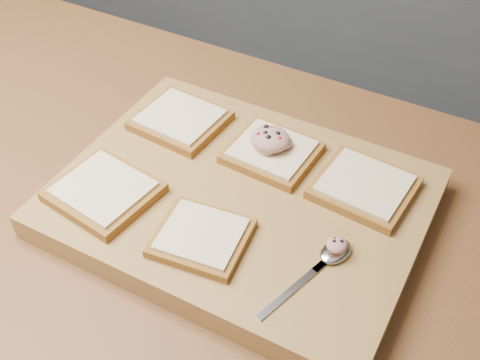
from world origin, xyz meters
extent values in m
cube|color=slate|center=(0.00, 0.00, 0.42)|extent=(1.90, 0.75, 0.84)
cube|color=brown|center=(0.00, 0.00, 0.87)|extent=(2.00, 0.80, 0.06)
cube|color=slate|center=(0.00, 1.43, 0.45)|extent=(3.60, 0.60, 0.90)
cube|color=#B18B4C|center=(0.17, 0.03, 0.92)|extent=(0.49, 0.37, 0.04)
cube|color=olive|center=(0.02, 0.12, 0.95)|extent=(0.14, 0.13, 0.01)
cube|color=beige|center=(0.02, 0.12, 0.96)|extent=(0.12, 0.11, 0.00)
cube|color=olive|center=(0.18, 0.12, 0.95)|extent=(0.13, 0.12, 0.01)
cube|color=beige|center=(0.18, 0.12, 0.95)|extent=(0.11, 0.10, 0.00)
cube|color=olive|center=(0.32, 0.12, 0.95)|extent=(0.14, 0.13, 0.01)
cube|color=beige|center=(0.32, 0.12, 0.96)|extent=(0.12, 0.11, 0.00)
cube|color=olive|center=(0.01, -0.06, 0.95)|extent=(0.15, 0.14, 0.01)
cube|color=beige|center=(0.01, -0.06, 0.96)|extent=(0.13, 0.12, 0.00)
cube|color=olive|center=(0.17, -0.07, 0.95)|extent=(0.12, 0.12, 0.01)
cube|color=beige|center=(0.17, -0.07, 0.95)|extent=(0.11, 0.10, 0.00)
ellipsoid|color=tan|center=(0.17, 0.12, 0.97)|extent=(0.06, 0.06, 0.03)
sphere|color=black|center=(0.18, 0.12, 0.98)|extent=(0.01, 0.01, 0.01)
sphere|color=black|center=(0.16, 0.13, 0.98)|extent=(0.01, 0.01, 0.01)
sphere|color=black|center=(0.17, 0.11, 0.98)|extent=(0.01, 0.01, 0.01)
sphere|color=black|center=(0.17, 0.12, 0.98)|extent=(0.01, 0.01, 0.01)
sphere|color=#A5140C|center=(0.19, 0.12, 0.98)|extent=(0.01, 0.01, 0.01)
sphere|color=#A5140C|center=(0.17, 0.13, 0.98)|extent=(0.01, 0.01, 0.01)
sphere|color=#A5140C|center=(0.16, 0.11, 0.98)|extent=(0.01, 0.01, 0.01)
ellipsoid|color=silver|center=(0.33, -0.01, 0.94)|extent=(0.05, 0.06, 0.01)
cube|color=silver|center=(0.32, -0.03, 0.94)|extent=(0.02, 0.03, 0.00)
cube|color=silver|center=(0.31, -0.08, 0.94)|extent=(0.05, 0.12, 0.00)
ellipsoid|color=tan|center=(0.33, -0.01, 0.96)|extent=(0.03, 0.03, 0.01)
sphere|color=black|center=(0.33, 0.00, 0.96)|extent=(0.01, 0.01, 0.01)
sphere|color=black|center=(0.32, -0.01, 0.96)|extent=(0.01, 0.01, 0.01)
sphere|color=#A5140C|center=(0.32, 0.00, 0.96)|extent=(0.01, 0.01, 0.01)
camera|label=1|loc=(0.45, -0.48, 1.53)|focal=45.00mm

